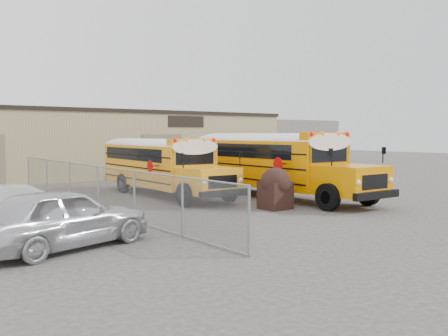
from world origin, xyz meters
TOP-DOWN VIEW (x-y plane):
  - ground at (0.00, 0.00)m, footprint 120.00×120.00m
  - warehouse at (-0.00, 19.99)m, footprint 30.20×10.20m
  - chainlink_fence at (-6.00, 3.00)m, footprint 0.07×18.07m
  - distant_building_right at (24.00, 24.00)m, footprint 10.00×8.00m
  - school_bus_left at (-1.13, 11.98)m, footprint 3.09×9.83m
  - school_bus_right at (2.74, 8.59)m, footprint 3.32×10.76m
  - tarp_bundle at (-0.02, -0.65)m, footprint 1.24×1.24m
  - car_silver at (-9.31, -2.28)m, footprint 5.19×3.08m
  - car_white at (-8.85, 2.91)m, footprint 4.61×2.35m

SIDE VIEW (x-z plane):
  - ground at x=0.00m, z-range 0.00..0.00m
  - car_white at x=-8.85m, z-range 0.00..1.28m
  - car_silver at x=-9.31m, z-range 0.00..1.66m
  - tarp_bundle at x=-0.02m, z-range 0.02..1.71m
  - chainlink_fence at x=-6.00m, z-range 0.00..1.80m
  - school_bus_left at x=-1.13m, z-range 0.22..3.08m
  - school_bus_right at x=2.74m, z-range 0.25..3.38m
  - distant_building_right at x=24.00m, z-range 0.00..4.40m
  - warehouse at x=0.00m, z-range 0.04..4.71m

